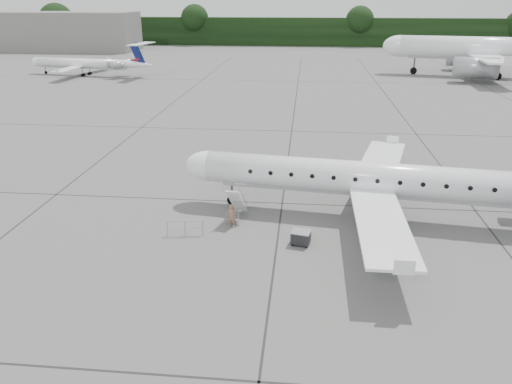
# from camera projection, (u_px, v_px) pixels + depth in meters

# --- Properties ---
(ground) EXTENTS (320.00, 320.00, 0.00)m
(ground) POSITION_uv_depth(u_px,v_px,m) (357.00, 252.00, 29.31)
(ground) COLOR #5E5F5C
(ground) RESTS_ON ground
(treeline) EXTENTS (260.00, 4.00, 8.00)m
(treeline) POSITION_uv_depth(u_px,v_px,m) (319.00, 32.00, 148.17)
(treeline) COLOR black
(treeline) RESTS_ON ground
(terminal_building) EXTENTS (40.00, 14.00, 10.00)m
(terminal_building) POSITION_uv_depth(u_px,v_px,m) (62.00, 31.00, 135.75)
(terminal_building) COLOR slate
(terminal_building) RESTS_ON ground
(main_regional_jet) EXTENTS (32.73, 25.41, 7.75)m
(main_regional_jet) POSITION_uv_depth(u_px,v_px,m) (381.00, 163.00, 32.49)
(main_regional_jet) COLOR white
(main_regional_jet) RESTS_ON ground
(airstair) EXTENTS (1.14, 2.45, 2.43)m
(airstair) POSITION_uv_depth(u_px,v_px,m) (237.00, 202.00, 33.29)
(airstair) COLOR white
(airstair) RESTS_ON ground
(passenger) EXTENTS (0.59, 0.41, 1.55)m
(passenger) POSITION_uv_depth(u_px,v_px,m) (231.00, 216.00, 32.25)
(passenger) COLOR #946550
(passenger) RESTS_ON ground
(safety_railing) EXTENTS (2.18, 0.43, 1.00)m
(safety_railing) POSITION_uv_depth(u_px,v_px,m) (185.00, 228.00, 31.20)
(safety_railing) COLOR #9A9CA2
(safety_railing) RESTS_ON ground
(baggage_cart) EXTENTS (1.24, 1.09, 0.94)m
(baggage_cart) POSITION_uv_depth(u_px,v_px,m) (301.00, 237.00, 30.07)
(baggage_cart) COLOR black
(baggage_cart) RESTS_ON ground
(bg_narrowbody) EXTENTS (43.98, 34.97, 14.23)m
(bg_narrowbody) POSITION_uv_depth(u_px,v_px,m) (490.00, 37.00, 90.07)
(bg_narrowbody) COLOR white
(bg_narrowbody) RESTS_ON ground
(bg_regional_left) EXTENTS (26.11, 20.59, 6.22)m
(bg_regional_left) POSITION_uv_depth(u_px,v_px,m) (81.00, 59.00, 93.04)
(bg_regional_left) COLOR white
(bg_regional_left) RESTS_ON ground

